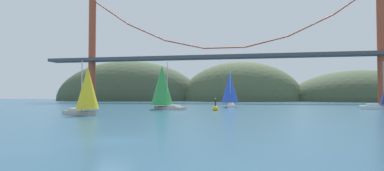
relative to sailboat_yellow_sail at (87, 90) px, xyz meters
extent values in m
plane|color=navy|center=(14.65, -22.44, -3.74)|extent=(360.00, 360.00, 0.00)
ellipsoid|color=#425138|center=(74.65, 112.56, -3.74)|extent=(65.30, 44.00, 28.99)
ellipsoid|color=#425138|center=(-40.35, 112.56, -3.74)|extent=(79.80, 44.00, 42.20)
ellipsoid|color=#4C5B3D|center=(19.65, 112.56, -3.74)|extent=(60.80, 44.00, 39.12)
cylinder|color=#A34228|center=(-39.16, 72.56, 17.23)|extent=(2.80, 2.80, 41.93)
cylinder|color=#A34228|center=(68.46, 72.56, 17.23)|extent=(2.80, 2.80, 41.93)
cube|color=#47474C|center=(14.65, 72.56, 13.50)|extent=(143.61, 6.00, 1.20)
cylinder|color=#A34228|center=(-31.47, 72.56, 32.88)|extent=(15.66, 0.50, 11.03)
cylinder|color=#A34228|center=(-16.10, 72.56, 24.03)|extent=(15.58, 0.50, 7.54)
cylinder|color=#A34228|center=(-0.73, 72.56, 18.72)|extent=(15.49, 0.50, 4.03)
cylinder|color=#A34228|center=(14.65, 72.56, 16.95)|extent=(15.37, 0.50, 0.50)
cylinder|color=#A34228|center=(30.02, 72.56, 18.72)|extent=(15.49, 0.50, 4.03)
cylinder|color=#A34228|center=(45.39, 72.56, 24.03)|extent=(15.58, 0.50, 7.54)
cube|color=#B7B2A8|center=(-1.51, 0.50, -3.41)|extent=(5.74, 3.27, 0.65)
cube|color=beige|center=(-2.46, 0.81, -2.90)|extent=(2.06, 1.72, 0.36)
cylinder|color=#B2B2B7|center=(-0.99, 0.33, 0.65)|extent=(0.14, 0.14, 7.46)
cone|color=yellow|center=(0.16, -0.05, 0.33)|extent=(4.14, 4.14, 6.22)
cube|color=white|center=(49.97, 27.23, -3.34)|extent=(7.48, 4.40, 0.80)
cube|color=beige|center=(48.75, 27.68, -2.76)|extent=(2.70, 2.24, 0.36)
cylinder|color=#B2B2B7|center=(50.65, 26.98, 1.60)|extent=(0.14, 0.14, 9.06)
cube|color=white|center=(19.21, 31.54, -3.33)|extent=(2.37, 6.31, 0.81)
cube|color=beige|center=(19.35, 30.44, -2.74)|extent=(1.48, 2.11, 0.36)
cylinder|color=#B2B2B7|center=(19.14, 32.15, 1.33)|extent=(0.14, 0.14, 8.51)
cone|color=blue|center=(18.98, 33.50, 1.14)|extent=(4.52, 4.52, 7.53)
cube|color=#B7B2A8|center=(7.62, 18.97, -3.43)|extent=(7.22, 5.39, 0.60)
cube|color=beige|center=(8.73, 18.34, -2.95)|extent=(2.78, 2.54, 0.36)
cylinder|color=#B2B2B7|center=(7.01, 19.32, 1.45)|extent=(0.14, 0.14, 9.17)
cone|color=green|center=(5.65, 20.10, 1.29)|extent=(6.22, 6.22, 8.25)
sphere|color=gold|center=(17.20, 16.87, -3.43)|extent=(1.10, 1.10, 1.10)
cylinder|color=black|center=(17.20, 16.87, -2.39)|extent=(0.20, 0.20, 1.60)
sphere|color=#F2EA99|center=(17.20, 16.87, -1.47)|extent=(0.24, 0.24, 0.24)
camera|label=1|loc=(23.45, -41.15, -0.73)|focal=28.43mm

